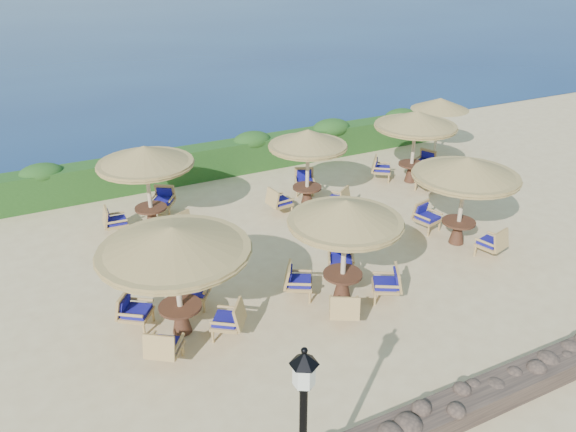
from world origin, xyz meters
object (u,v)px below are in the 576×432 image
at_px(cafe_set_3, 146,170).
at_px(cafe_set_2, 465,178).
at_px(cafe_set_0, 175,257).
at_px(cafe_set_1, 345,233).
at_px(cafe_set_4, 308,154).
at_px(cafe_set_5, 415,131).
at_px(extra_parasol, 440,104).

bearing_deg(cafe_set_3, cafe_set_2, -32.83).
height_order(cafe_set_0, cafe_set_1, same).
distance_m(cafe_set_1, cafe_set_3, 6.69).
bearing_deg(cafe_set_2, cafe_set_3, 147.17).
distance_m(cafe_set_4, cafe_set_5, 4.43).
relative_size(cafe_set_1, cafe_set_5, 0.95).
relative_size(extra_parasol, cafe_set_1, 0.87).
distance_m(cafe_set_2, cafe_set_4, 5.00).
bearing_deg(cafe_set_3, cafe_set_1, -61.35).
height_order(cafe_set_0, cafe_set_4, same).
bearing_deg(cafe_set_0, cafe_set_5, 25.40).
distance_m(cafe_set_0, cafe_set_5, 11.24).
height_order(extra_parasol, cafe_set_2, cafe_set_2).
bearing_deg(extra_parasol, cafe_set_5, -145.71).
relative_size(cafe_set_0, cafe_set_1, 1.19).
height_order(extra_parasol, cafe_set_5, cafe_set_5).
relative_size(cafe_set_3, cafe_set_5, 0.97).
bearing_deg(cafe_set_3, cafe_set_0, -97.67).
distance_m(cafe_set_1, cafe_set_4, 5.43).
bearing_deg(cafe_set_0, extra_parasol, 27.36).
relative_size(extra_parasol, cafe_set_3, 0.84).
bearing_deg(cafe_set_2, cafe_set_0, -177.06).
bearing_deg(cafe_set_0, cafe_set_3, 82.33).
xyz_separation_m(extra_parasol, cafe_set_2, (-4.37, -6.19, -0.13)).
bearing_deg(cafe_set_1, extra_parasol, 38.68).
xyz_separation_m(cafe_set_0, cafe_set_5, (10.16, 4.82, 0.01)).
bearing_deg(cafe_set_2, cafe_set_5, 68.40).
xyz_separation_m(cafe_set_3, cafe_set_4, (5.00, -0.75, -0.08)).
relative_size(cafe_set_0, cafe_set_2, 1.11).
distance_m(extra_parasol, cafe_set_4, 7.34).
relative_size(cafe_set_2, cafe_set_5, 1.02).
bearing_deg(extra_parasol, cafe_set_1, -141.32).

